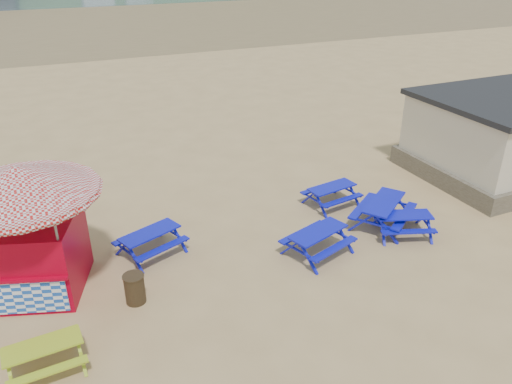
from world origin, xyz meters
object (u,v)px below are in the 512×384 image
picnic_table_yellow (45,357)px  ice_cream_kiosk (25,215)px  picnic_table_blue_b (331,196)px  litter_bin (135,288)px  picnic_table_blue_a (151,243)px

picnic_table_yellow → ice_cream_kiosk: 3.66m
picnic_table_blue_b → litter_bin: size_ratio=2.36×
picnic_table_blue_a → ice_cream_kiosk: 3.63m
picnic_table_blue_a → picnic_table_yellow: size_ratio=1.29×
picnic_table_blue_a → picnic_table_blue_b: 6.55m
litter_bin → picnic_table_yellow: bearing=-146.4°
picnic_table_blue_b → litter_bin: litter_bin is taller
picnic_table_blue_a → picnic_table_blue_b: (6.53, 0.47, -0.01)m
picnic_table_blue_a → litter_bin: (-0.90, -2.04, 0.04)m
picnic_table_blue_a → litter_bin: bearing=-134.7°
picnic_table_blue_b → litter_bin: (-7.44, -2.51, 0.05)m
picnic_table_yellow → litter_bin: (2.25, 1.49, 0.08)m
picnic_table_blue_a → picnic_table_yellow: 4.73m
ice_cream_kiosk → litter_bin: 3.29m
litter_bin → picnic_table_blue_b: bearing=18.7°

